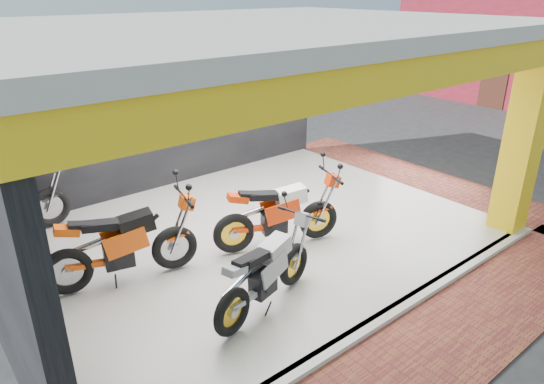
% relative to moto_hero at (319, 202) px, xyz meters
% --- Properties ---
extents(ground, '(80.00, 80.00, 0.00)m').
position_rel_moto_hero_xyz_m(ground, '(-0.72, -1.09, -0.81)').
color(ground, '#2D2D30').
rests_on(ground, ground).
extents(showroom_floor, '(8.00, 6.00, 0.10)m').
position_rel_moto_hero_xyz_m(showroom_floor, '(-0.72, 0.91, -0.76)').
color(showroom_floor, white).
rests_on(showroom_floor, ground).
extents(showroom_ceiling, '(8.40, 6.40, 0.20)m').
position_rel_moto_hero_xyz_m(showroom_ceiling, '(-0.72, 0.91, 2.79)').
color(showroom_ceiling, beige).
rests_on(showroom_ceiling, corner_column).
extents(back_wall, '(8.20, 0.20, 3.50)m').
position_rel_moto_hero_xyz_m(back_wall, '(-0.72, 4.01, 0.94)').
color(back_wall, black).
rests_on(back_wall, ground).
extents(corner_column, '(0.50, 0.50, 3.50)m').
position_rel_moto_hero_xyz_m(corner_column, '(3.03, -1.84, 0.94)').
color(corner_column, yellow).
rests_on(corner_column, ground).
extents(header_beam_front, '(8.40, 0.30, 0.40)m').
position_rel_moto_hero_xyz_m(header_beam_front, '(-0.72, -2.09, 2.49)').
color(header_beam_front, yellow).
rests_on(header_beam_front, corner_column).
extents(header_beam_right, '(0.30, 6.40, 0.40)m').
position_rel_moto_hero_xyz_m(header_beam_right, '(3.28, 0.91, 2.49)').
color(header_beam_right, yellow).
rests_on(header_beam_right, corner_column).
extents(floor_kerb, '(8.00, 0.20, 0.10)m').
position_rel_moto_hero_xyz_m(floor_kerb, '(-0.72, -2.11, -0.76)').
color(floor_kerb, white).
rests_on(floor_kerb, ground).
extents(paver_front, '(9.00, 1.40, 0.03)m').
position_rel_moto_hero_xyz_m(paver_front, '(-0.72, -2.89, -0.79)').
color(paver_front, brown).
rests_on(paver_front, ground).
extents(paver_right, '(1.40, 7.00, 0.03)m').
position_rel_moto_hero_xyz_m(paver_right, '(4.08, 0.91, -0.79)').
color(paver_right, brown).
rests_on(paver_right, ground).
extents(moto_hero, '(2.47, 1.59, 1.42)m').
position_rel_moto_hero_xyz_m(moto_hero, '(0.00, 0.00, 0.00)').
color(moto_hero, '#F4380A').
rests_on(moto_hero, showroom_floor).
extents(moto_row_a, '(2.27, 1.31, 1.31)m').
position_rel_moto_hero_xyz_m(moto_row_a, '(-1.26, -0.78, -0.06)').
color(moto_row_a, '#96999D').
rests_on(moto_row_a, showroom_floor).
extents(moto_row_b, '(2.51, 1.40, 1.45)m').
position_rel_moto_hero_xyz_m(moto_row_b, '(-2.40, 0.69, 0.02)').
color(moto_row_b, '#FF530A').
rests_on(moto_row_b, showroom_floor).
extents(moto_row_d, '(2.44, 0.93, 1.49)m').
position_rel_moto_hero_xyz_m(moto_row_d, '(-3.43, 3.41, 0.03)').
color(moto_row_d, black).
rests_on(moto_row_d, showroom_floor).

